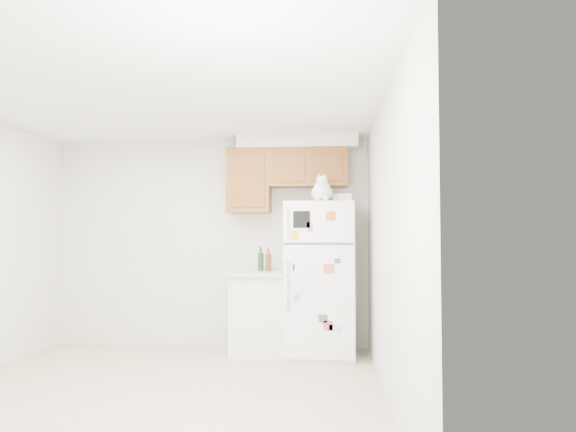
# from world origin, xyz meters

# --- Properties ---
(ground_plane) EXTENTS (3.80, 4.00, 0.01)m
(ground_plane) POSITION_xyz_m (0.00, 0.00, -0.01)
(ground_plane) COLOR #C2B295
(room_shell) EXTENTS (3.84, 4.04, 2.52)m
(room_shell) POSITION_xyz_m (0.12, 0.24, 1.67)
(room_shell) COLOR silver
(room_shell) RESTS_ON ground_plane
(refrigerator) EXTENTS (0.76, 0.78, 1.70)m
(refrigerator) POSITION_xyz_m (1.33, 1.61, 0.85)
(refrigerator) COLOR white
(refrigerator) RESTS_ON ground_plane
(base_counter) EXTENTS (0.64, 0.64, 0.92)m
(base_counter) POSITION_xyz_m (0.64, 1.68, 0.46)
(base_counter) COLOR white
(base_counter) RESTS_ON ground_plane
(cat) EXTENTS (0.29, 0.42, 0.29)m
(cat) POSITION_xyz_m (1.37, 1.38, 1.81)
(cat) COLOR white
(cat) RESTS_ON refrigerator
(storage_box_back) EXTENTS (0.19, 0.15, 0.10)m
(storage_box_back) POSITION_xyz_m (1.55, 1.66, 1.75)
(storage_box_back) COLOR white
(storage_box_back) RESTS_ON refrigerator
(storage_box_front) EXTENTS (0.15, 0.12, 0.09)m
(storage_box_front) POSITION_xyz_m (1.61, 1.54, 1.74)
(storage_box_front) COLOR white
(storage_box_front) RESTS_ON refrigerator
(bottle_green) EXTENTS (0.07, 0.07, 0.28)m
(bottle_green) POSITION_xyz_m (0.64, 1.82, 1.06)
(bottle_green) COLOR #19381E
(bottle_green) RESTS_ON base_counter
(bottle_amber) EXTENTS (0.06, 0.06, 0.27)m
(bottle_amber) POSITION_xyz_m (0.73, 1.79, 1.06)
(bottle_amber) COLOR #593814
(bottle_amber) RESTS_ON base_counter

